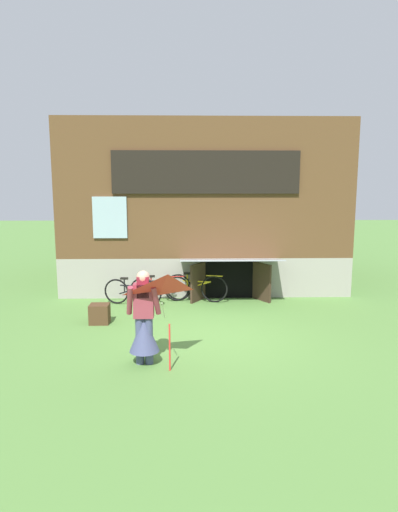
{
  "coord_description": "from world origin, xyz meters",
  "views": [
    {
      "loc": [
        -0.46,
        -8.73,
        3.06
      ],
      "look_at": [
        -0.24,
        0.61,
        1.55
      ],
      "focal_mm": 30.83,
      "sensor_mm": 36.0,
      "label": 1
    }
  ],
  "objects_px": {
    "bicycle_yellow": "(196,288)",
    "bicycle_red": "(160,289)",
    "bicycle_black": "(133,292)",
    "wooden_crate": "(100,314)",
    "person": "(144,325)",
    "kite": "(168,300)"
  },
  "relations": [
    {
      "from": "bicycle_red",
      "to": "bicycle_black",
      "type": "distance_m",
      "value": 0.74
    },
    {
      "from": "wooden_crate",
      "to": "bicycle_red",
      "type": "bearing_deg",
      "value": 56.08
    },
    {
      "from": "bicycle_red",
      "to": "wooden_crate",
      "type": "distance_m",
      "value": 2.21
    },
    {
      "from": "bicycle_yellow",
      "to": "wooden_crate",
      "type": "relative_size",
      "value": 3.77
    },
    {
      "from": "bicycle_red",
      "to": "person",
      "type": "bearing_deg",
      "value": -97.46
    },
    {
      "from": "bicycle_yellow",
      "to": "bicycle_red",
      "type": "bearing_deg",
      "value": -165.09
    },
    {
      "from": "person",
      "to": "bicycle_black",
      "type": "height_order",
      "value": "person"
    },
    {
      "from": "bicycle_black",
      "to": "bicycle_red",
      "type": "bearing_deg",
      "value": 35.49
    },
    {
      "from": "bicycle_black",
      "to": "wooden_crate",
      "type": "relative_size",
      "value": 3.48
    },
    {
      "from": "kite",
      "to": "bicycle_black",
      "type": "height_order",
      "value": "kite"
    },
    {
      "from": "person",
      "to": "kite",
      "type": "distance_m",
      "value": 0.93
    },
    {
      "from": "bicycle_yellow",
      "to": "bicycle_red",
      "type": "xyz_separation_m",
      "value": [
        -0.96,
        -0.02,
        -0.02
      ]
    },
    {
      "from": "bicycle_red",
      "to": "wooden_crate",
      "type": "bearing_deg",
      "value": -131.37
    },
    {
      "from": "bicycle_yellow",
      "to": "wooden_crate",
      "type": "xyz_separation_m",
      "value": [
        -2.19,
        -1.84,
        -0.16
      ]
    },
    {
      "from": "bicycle_black",
      "to": "person",
      "type": "bearing_deg",
      "value": -66.98
    },
    {
      "from": "person",
      "to": "bicycle_red",
      "type": "height_order",
      "value": "person"
    },
    {
      "from": "bicycle_yellow",
      "to": "wooden_crate",
      "type": "height_order",
      "value": "bicycle_yellow"
    },
    {
      "from": "person",
      "to": "wooden_crate",
      "type": "bearing_deg",
      "value": 141.81
    },
    {
      "from": "person",
      "to": "kite",
      "type": "bearing_deg",
      "value": -27.85
    },
    {
      "from": "person",
      "to": "bicycle_yellow",
      "type": "distance_m",
      "value": 4.25
    },
    {
      "from": "kite",
      "to": "bicycle_red",
      "type": "distance_m",
      "value": 4.78
    },
    {
      "from": "bicycle_black",
      "to": "wooden_crate",
      "type": "xyz_separation_m",
      "value": [
        -0.55,
        -1.54,
        -0.13
      ]
    }
  ]
}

